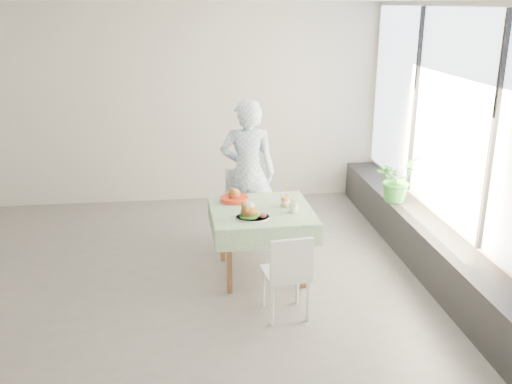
{
  "coord_description": "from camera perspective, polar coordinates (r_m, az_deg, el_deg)",
  "views": [
    {
      "loc": [
        0.23,
        -5.58,
        2.78
      ],
      "look_at": [
        0.93,
        -0.02,
        0.91
      ],
      "focal_mm": 40.0,
      "sensor_mm": 36.0,
      "label": 1
    }
  ],
  "objects": [
    {
      "name": "chair_far",
      "position": [
        6.85,
        -1.2,
        -3.03
      ],
      "size": [
        0.43,
        0.43,
        0.89
      ],
      "color": "white",
      "rests_on": "ground"
    },
    {
      "name": "wall_right",
      "position": [
        6.38,
        18.87,
        4.94
      ],
      "size": [
        0.02,
        5.0,
        2.8
      ],
      "primitive_type": "cube",
      "color": "beige",
      "rests_on": "ground"
    },
    {
      "name": "window_ledge",
      "position": [
        6.65,
        16.29,
        -4.74
      ],
      "size": [
        0.4,
        4.8,
        0.5
      ],
      "primitive_type": "cube",
      "color": "black",
      "rests_on": "ground"
    },
    {
      "name": "main_dish",
      "position": [
        5.65,
        -0.54,
        -2.11
      ],
      "size": [
        0.35,
        0.35,
        0.18
      ],
      "color": "white",
      "rests_on": "cafe_table"
    },
    {
      "name": "floor",
      "position": [
        6.24,
        -8.57,
        -8.25
      ],
      "size": [
        6.0,
        6.0,
        0.0
      ],
      "primitive_type": "plane",
      "color": "#5F5C5A",
      "rests_on": "ground"
    },
    {
      "name": "potted_plant",
      "position": [
        7.02,
        13.84,
        1.3
      ],
      "size": [
        0.66,
        0.65,
        0.55
      ],
      "primitive_type": "imported",
      "rotation": [
        0.0,
        0.0,
        0.67
      ],
      "color": "#327C29",
      "rests_on": "window_ledge"
    },
    {
      "name": "wall_back",
      "position": [
        8.2,
        -8.72,
        8.53
      ],
      "size": [
        6.0,
        0.02,
        2.8
      ],
      "primitive_type": "cube",
      "color": "beige",
      "rests_on": "ground"
    },
    {
      "name": "chair_near",
      "position": [
        5.35,
        2.99,
        -9.76
      ],
      "size": [
        0.43,
        0.43,
        0.83
      ],
      "color": "white",
      "rests_on": "ground"
    },
    {
      "name": "second_dish",
      "position": [
        6.15,
        -2.18,
        -0.55
      ],
      "size": [
        0.3,
        0.3,
        0.14
      ],
      "color": "red",
      "rests_on": "cafe_table"
    },
    {
      "name": "wall_front",
      "position": [
        3.39,
        -10.46,
        -5.99
      ],
      "size": [
        6.0,
        0.02,
        2.8
      ],
      "primitive_type": "cube",
      "color": "beige",
      "rests_on": "ground"
    },
    {
      "name": "cafe_table",
      "position": [
        6.03,
        0.53,
        -4.21
      ],
      "size": [
        1.06,
        1.06,
        0.74
      ],
      "color": "brown",
      "rests_on": "ground"
    },
    {
      "name": "diner",
      "position": [
        6.67,
        -0.82,
        1.89
      ],
      "size": [
        0.7,
        0.52,
        1.76
      ],
      "primitive_type": "imported",
      "rotation": [
        0.0,
        0.0,
        2.99
      ],
      "color": "#8BBBDF",
      "rests_on": "ground"
    },
    {
      "name": "window_pane",
      "position": [
        6.32,
        18.86,
        7.14
      ],
      "size": [
        0.01,
        4.8,
        2.18
      ],
      "primitive_type": "cube",
      "color": "#D1E0F9",
      "rests_on": "ground"
    },
    {
      "name": "juice_cup_lemonade",
      "position": [
        5.82,
        3.76,
        -1.45
      ],
      "size": [
        0.1,
        0.1,
        0.28
      ],
      "color": "white",
      "rests_on": "cafe_table"
    },
    {
      "name": "juice_cup_orange",
      "position": [
        5.98,
        2.93,
        -0.87
      ],
      "size": [
        0.1,
        0.1,
        0.28
      ],
      "color": "white",
      "rests_on": "cafe_table"
    },
    {
      "name": "ceiling",
      "position": [
        5.59,
        -10.0,
        18.36
      ],
      "size": [
        6.0,
        6.0,
        0.0
      ],
      "primitive_type": "plane",
      "rotation": [
        3.14,
        0.0,
        0.0
      ],
      "color": "white",
      "rests_on": "ground"
    }
  ]
}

